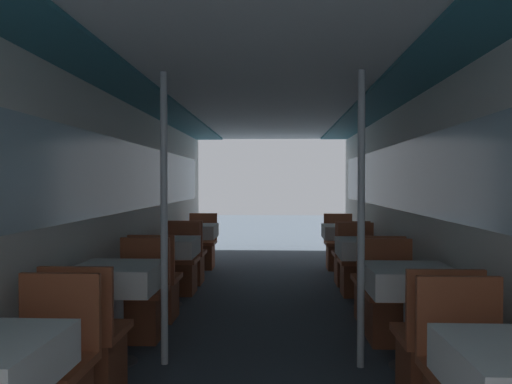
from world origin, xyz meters
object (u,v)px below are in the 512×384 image
at_px(chair_left_far_3, 202,251).
at_px(chair_left_far_1, 140,308).
at_px(dining_table_right_2, 366,250).
at_px(support_pole_right_1, 361,219).
at_px(chair_left_near_2, 156,293).
at_px(chair_left_near_1, 88,355).
at_px(support_pole_left_1, 164,219).
at_px(dining_table_right_1, 410,283).
at_px(chair_right_near_2, 377,295).
at_px(chair_right_far_1, 391,310).
at_px(chair_right_far_2, 357,273).
at_px(chair_left_far_2, 180,271).
at_px(dining_table_right_3, 344,233).
at_px(dining_table_left_1, 118,280).
at_px(chair_right_far_3, 339,252).
at_px(chair_right_near_3, 350,265).
at_px(dining_table_left_3, 195,233).
at_px(chair_left_near_3, 188,264).
at_px(dining_table_left_2, 169,249).
at_px(chair_right_near_1, 435,360).

bearing_deg(chair_left_far_3, chair_left_far_1, 90.00).
bearing_deg(dining_table_right_2, support_pole_right_1, -101.30).
xyz_separation_m(chair_left_far_1, chair_left_near_2, (0.00, 0.59, 0.00)).
height_order(chair_left_near_1, support_pole_left_1, support_pole_left_1).
distance_m(dining_table_right_1, chair_right_near_2, 1.25).
xyz_separation_m(chair_right_far_1, chair_right_far_2, (0.00, 1.81, 0.00)).
distance_m(chair_left_far_1, chair_left_far_2, 1.81).
bearing_deg(dining_table_right_3, dining_table_right_2, -90.00).
relative_size(dining_table_left_1, chair_left_far_1, 0.86).
relative_size(chair_left_near_2, dining_table_right_3, 1.16).
height_order(chair_right_far_1, chair_right_far_3, same).
height_order(chair_left_far_3, chair_right_far_3, same).
xyz_separation_m(chair_left_near_2, dining_table_right_3, (2.21, 2.42, 0.37)).
xyz_separation_m(chair_left_far_2, chair_right_far_1, (2.21, -1.81, 0.00)).
bearing_deg(dining_table_left_1, chair_left_far_2, 90.00).
bearing_deg(chair_right_far_2, chair_right_near_3, -90.00).
height_order(dining_table_left_1, dining_table_right_2, same).
bearing_deg(support_pole_right_1, dining_table_right_3, 84.30).
height_order(chair_left_far_2, chair_left_far_3, same).
bearing_deg(support_pole_right_1, dining_table_left_3, 117.10).
height_order(dining_table_right_1, chair_right_near_2, chair_right_near_2).
height_order(dining_table_left_1, chair_left_near_3, chair_left_near_3).
relative_size(chair_left_far_2, dining_table_left_3, 1.16).
height_order(chair_left_near_1, chair_left_far_2, same).
xyz_separation_m(dining_table_left_1, dining_table_right_2, (2.21, 1.81, 0.00)).
bearing_deg(dining_table_left_2, chair_right_far_3, 47.56).
height_order(chair_left_near_3, support_pole_right_1, support_pole_right_1).
relative_size(dining_table_left_1, support_pole_right_1, 0.34).
bearing_deg(chair_right_near_1, support_pole_left_1, 161.73).
height_order(support_pole_right_1, dining_table_right_3, support_pole_right_1).
relative_size(support_pole_left_1, chair_right_far_1, 2.53).
relative_size(chair_left_far_2, chair_right_near_2, 1.00).
distance_m(chair_right_near_1, chair_right_far_3, 4.84).
bearing_deg(dining_table_right_1, chair_right_far_2, 90.00).
relative_size(dining_table_left_3, chair_right_near_1, 0.86).
xyz_separation_m(chair_right_near_1, support_pole_right_1, (-0.36, 0.61, 0.84)).
height_order(dining_table_left_1, dining_table_right_3, same).
xyz_separation_m(chair_left_far_2, dining_table_right_3, (2.21, 1.20, 0.37)).
bearing_deg(dining_table_right_2, chair_right_far_1, -90.00).
bearing_deg(dining_table_left_3, support_pole_left_1, -84.30).
bearing_deg(chair_left_far_3, chair_right_far_1, 121.45).
relative_size(dining_table_left_2, support_pole_right_1, 0.34).
bearing_deg(chair_left_near_3, dining_table_left_1, -90.00).
xyz_separation_m(chair_left_near_3, chair_right_far_1, (2.21, -2.39, 0.00)).
bearing_deg(chair_left_far_2, chair_left_far_3, -90.00).
bearing_deg(chair_left_near_1, chair_left_far_3, 90.00).
bearing_deg(chair_right_far_2, support_pole_right_1, 81.51).
xyz_separation_m(dining_table_left_1, chair_right_near_3, (2.21, 3.01, -0.37)).
xyz_separation_m(dining_table_left_3, dining_table_right_1, (2.21, -3.62, 0.00)).
relative_size(chair_right_near_1, chair_right_far_1, 1.00).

